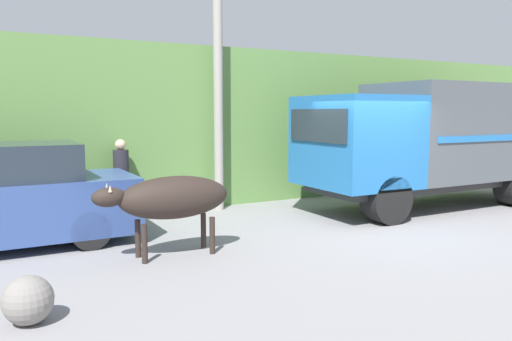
{
  "coord_description": "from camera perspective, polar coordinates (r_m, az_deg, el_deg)",
  "views": [
    {
      "loc": [
        -6.76,
        -7.43,
        2.27
      ],
      "look_at": [
        -2.45,
        0.55,
        1.22
      ],
      "focal_mm": 35.0,
      "sensor_mm": 36.0,
      "label": 1
    }
  ],
  "objects": [
    {
      "name": "pedestrian_on_hill",
      "position": [
        11.07,
        -15.13,
        -0.49
      ],
      "size": [
        0.36,
        0.36,
        1.71
      ],
      "rotation": [
        0.0,
        0.0,
        3.05
      ],
      "color": "#38332D",
      "rests_on": "ground_plane"
    },
    {
      "name": "brown_cow",
      "position": [
        7.98,
        -9.61,
        -3.14
      ],
      "size": [
        2.17,
        0.68,
        1.28
      ],
      "rotation": [
        0.0,
        0.0,
        0.13
      ],
      "color": "#2D231E",
      "rests_on": "ground_plane"
    },
    {
      "name": "hillside_embankment",
      "position": [
        15.2,
        -1.98,
        5.29
      ],
      "size": [
        32.0,
        5.26,
        3.84
      ],
      "color": "#608C47",
      "rests_on": "ground_plane"
    },
    {
      "name": "utility_pole",
      "position": [
        11.67,
        -4.36,
        11.59
      ],
      "size": [
        0.9,
        0.22,
        6.33
      ],
      "color": "#9E998E",
      "rests_on": "ground_plane"
    },
    {
      "name": "cargo_truck",
      "position": [
        12.74,
        19.83,
        3.54
      ],
      "size": [
        6.73,
        2.32,
        2.95
      ],
      "rotation": [
        0.0,
        0.0,
        -0.02
      ],
      "color": "#2D2D2D",
      "rests_on": "ground_plane"
    },
    {
      "name": "ground_plane",
      "position": [
        10.3,
        13.66,
        -6.31
      ],
      "size": [
        60.0,
        60.0,
        0.0
      ],
      "primitive_type": "plane",
      "color": "gray"
    },
    {
      "name": "roadside_rock",
      "position": [
        6.06,
        -24.61,
        -13.32
      ],
      "size": [
        0.54,
        0.54,
        0.54
      ],
      "color": "gray",
      "rests_on": "ground_plane"
    }
  ]
}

